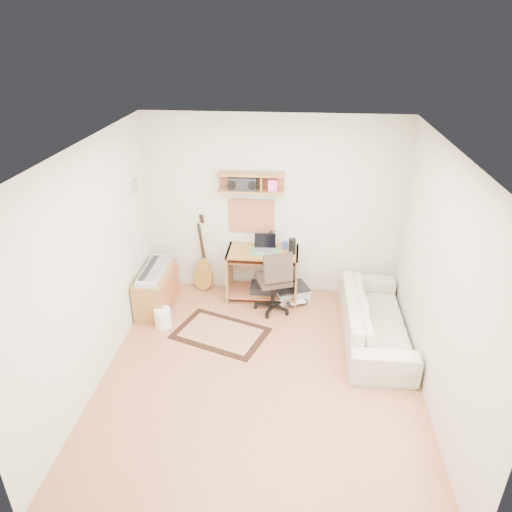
# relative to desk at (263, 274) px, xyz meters

# --- Properties ---
(floor) EXTENTS (3.60, 4.00, 0.01)m
(floor) POSITION_rel_desk_xyz_m (0.12, -1.73, -0.38)
(floor) COLOR #AE6F48
(floor) RESTS_ON ground
(ceiling) EXTENTS (3.60, 4.00, 0.01)m
(ceiling) POSITION_rel_desk_xyz_m (0.12, -1.73, 2.23)
(ceiling) COLOR white
(ceiling) RESTS_ON ground
(back_wall) EXTENTS (3.60, 0.01, 2.60)m
(back_wall) POSITION_rel_desk_xyz_m (0.12, 0.28, 0.93)
(back_wall) COLOR beige
(back_wall) RESTS_ON ground
(left_wall) EXTENTS (0.01, 4.00, 2.60)m
(left_wall) POSITION_rel_desk_xyz_m (-1.69, -1.73, 0.93)
(left_wall) COLOR beige
(left_wall) RESTS_ON ground
(right_wall) EXTENTS (0.01, 4.00, 2.60)m
(right_wall) POSITION_rel_desk_xyz_m (1.92, -1.73, 0.93)
(right_wall) COLOR beige
(right_wall) RESTS_ON ground
(wall_shelf) EXTENTS (0.90, 0.25, 0.26)m
(wall_shelf) POSITION_rel_desk_xyz_m (-0.18, 0.15, 1.32)
(wall_shelf) COLOR olive
(wall_shelf) RESTS_ON back_wall
(cork_board) EXTENTS (0.64, 0.03, 0.49)m
(cork_board) POSITION_rel_desk_xyz_m (-0.18, 0.25, 0.79)
(cork_board) COLOR tan
(cork_board) RESTS_ON back_wall
(wall_photo) EXTENTS (0.02, 0.20, 0.15)m
(wall_photo) POSITION_rel_desk_xyz_m (-1.67, -0.23, 1.34)
(wall_photo) COLOR #4C8CBF
(wall_photo) RESTS_ON left_wall
(desk) EXTENTS (1.00, 0.55, 0.75)m
(desk) POSITION_rel_desk_xyz_m (0.00, 0.00, 0.00)
(desk) COLOR olive
(desk) RESTS_ON floor
(laptop) EXTENTS (0.31, 0.31, 0.23)m
(laptop) POSITION_rel_desk_xyz_m (0.03, -0.02, 0.49)
(laptop) COLOR silver
(laptop) RESTS_ON desk
(speaker) EXTENTS (0.10, 0.10, 0.22)m
(speaker) POSITION_rel_desk_xyz_m (0.41, -0.05, 0.49)
(speaker) COLOR black
(speaker) RESTS_ON desk
(desk_lamp) EXTENTS (0.09, 0.09, 0.27)m
(desk_lamp) POSITION_rel_desk_xyz_m (0.15, 0.14, 0.51)
(desk_lamp) COLOR black
(desk_lamp) RESTS_ON desk
(pencil_cup) EXTENTS (0.08, 0.08, 0.11)m
(pencil_cup) POSITION_rel_desk_xyz_m (0.31, 0.10, 0.43)
(pencil_cup) COLOR #2F478F
(pencil_cup) RESTS_ON desk
(boombox) EXTENTS (0.38, 0.17, 0.19)m
(boombox) POSITION_rel_desk_xyz_m (-0.29, 0.15, 1.30)
(boombox) COLOR black
(boombox) RESTS_ON wall_shelf
(rug) EXTENTS (1.34, 1.11, 0.02)m
(rug) POSITION_rel_desk_xyz_m (-0.47, -0.98, -0.37)
(rug) COLOR tan
(rug) RESTS_ON floor
(task_chair) EXTENTS (0.64, 0.64, 0.96)m
(task_chair) POSITION_rel_desk_xyz_m (0.17, -0.33, 0.11)
(task_chair) COLOR #33271E
(task_chair) RESTS_ON floor
(cabinet) EXTENTS (0.40, 0.90, 0.55)m
(cabinet) POSITION_rel_desk_xyz_m (-1.46, -0.42, -0.10)
(cabinet) COLOR olive
(cabinet) RESTS_ON floor
(music_keyboard) EXTENTS (0.26, 0.85, 0.07)m
(music_keyboard) POSITION_rel_desk_xyz_m (-1.46, -0.42, 0.21)
(music_keyboard) COLOR #B2B5BA
(music_keyboard) RESTS_ON cabinet
(guitar) EXTENTS (0.36, 0.29, 1.18)m
(guitar) POSITION_rel_desk_xyz_m (-0.91, 0.13, 0.21)
(guitar) COLOR #B78438
(guitar) RESTS_ON floor
(waste_basket) EXTENTS (0.28, 0.28, 0.26)m
(waste_basket) POSITION_rel_desk_xyz_m (-1.25, -0.88, -0.24)
(waste_basket) COLOR white
(waste_basket) RESTS_ON floor
(printer) EXTENTS (0.59, 0.54, 0.18)m
(printer) POSITION_rel_desk_xyz_m (0.42, 0.00, -0.29)
(printer) COLOR #A5A8AA
(printer) RESTS_ON floor
(sofa) EXTENTS (0.57, 1.95, 0.76)m
(sofa) POSITION_rel_desk_xyz_m (1.50, -0.87, 0.01)
(sofa) COLOR #BAAE93
(sofa) RESTS_ON floor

